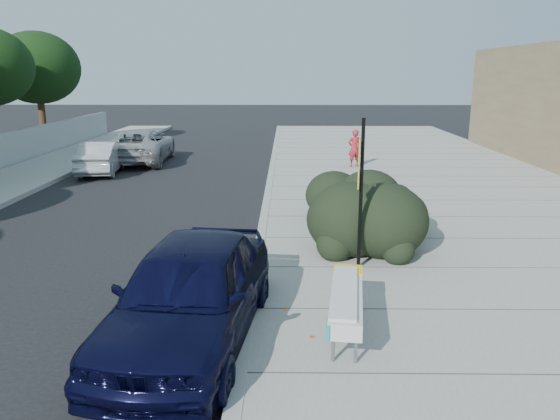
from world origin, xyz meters
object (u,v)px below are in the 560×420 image
Objects in this scene: wagon_silver at (101,157)px; pedestrian at (354,148)px; bike_rack at (365,218)px; sedan_navy at (190,292)px; sign_post at (360,186)px; suv_silver at (140,146)px; bench at (346,299)px.

wagon_silver is 10.31m from pedestrian.
sedan_navy is (-3.20, -4.43, 0.04)m from bike_rack.
pedestrian reaches higher than bike_rack.
sign_post reaches higher than wagon_silver.
sedan_navy is 15.64m from pedestrian.
pedestrian reaches higher than suv_silver.
sedan_navy reaches higher than wagon_silver.
bench is at bearing 111.23° from suv_silver.
suv_silver reaches higher than bike_rack.
bike_rack is 0.22× the size of sedan_navy.
pedestrian is at bearing 81.08° from sedan_navy.
suv_silver reaches higher than bench.
bench is 18.55m from suv_silver.
suv_silver reaches higher than wagon_silver.
bike_rack is 10.68m from pedestrian.
suv_silver is at bearing 121.14° from bench.
sign_post is 0.63× the size of sedan_navy.
wagon_silver is at bearing 136.73° from bike_rack.
sedan_navy reaches higher than bench.
sign_post is (0.54, 2.85, 1.13)m from bench.
bench is at bearing 7.59° from sedan_navy.
suv_silver is 3.51× the size of pedestrian.
sign_post is at bearing 64.82° from pedestrian.
wagon_silver is at bearing 137.49° from sign_post.
bike_rack is at bearing 126.08° from wagon_silver.
suv_silver is (-5.20, 17.00, -0.05)m from sedan_navy.
pedestrian is (1.90, 15.02, 0.22)m from bench.
sedan_navy is 15.48m from wagon_silver.
bike_rack is 15.11m from suv_silver.
suv_silver is at bearing 113.71° from sedan_navy.
sign_post is 16.27m from suv_silver.
bike_rack is (0.89, 4.39, 0.07)m from bench.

